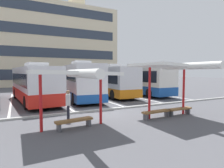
# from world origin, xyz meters

# --- Properties ---
(ground_plane) EXTENTS (160.00, 160.00, 0.00)m
(ground_plane) POSITION_xyz_m (0.00, 0.00, 0.00)
(ground_plane) COLOR #515156
(terminal_building) EXTENTS (30.01, 12.31, 19.24)m
(terminal_building) POSITION_xyz_m (0.04, 32.59, 8.27)
(terminal_building) COLOR beige
(terminal_building) RESTS_ON ground
(coach_bus_1) EXTENTS (3.56, 10.42, 3.49)m
(coach_bus_1) POSITION_xyz_m (-4.04, 7.46, 1.59)
(coach_bus_1) COLOR silver
(coach_bus_1) RESTS_ON ground
(coach_bus_2) EXTENTS (3.52, 11.05, 3.77)m
(coach_bus_2) POSITION_xyz_m (0.27, 8.01, 1.76)
(coach_bus_2) COLOR silver
(coach_bus_2) RESTS_ON ground
(coach_bus_3) EXTENTS (2.81, 11.41, 3.59)m
(coach_bus_3) POSITION_xyz_m (4.13, 9.26, 1.65)
(coach_bus_3) COLOR silver
(coach_bus_3) RESTS_ON ground
(coach_bus_4) EXTENTS (2.64, 10.34, 3.73)m
(coach_bus_4) POSITION_xyz_m (8.04, 8.20, 1.72)
(coach_bus_4) COLOR silver
(coach_bus_4) RESTS_ON ground
(lane_stripe_1) EXTENTS (0.16, 14.00, 0.01)m
(lane_stripe_1) POSITION_xyz_m (-5.93, 8.01, 0.00)
(lane_stripe_1) COLOR white
(lane_stripe_1) RESTS_ON ground
(lane_stripe_2) EXTENTS (0.16, 14.00, 0.01)m
(lane_stripe_2) POSITION_xyz_m (-1.98, 8.01, 0.00)
(lane_stripe_2) COLOR white
(lane_stripe_2) RESTS_ON ground
(lane_stripe_3) EXTENTS (0.16, 14.00, 0.01)m
(lane_stripe_3) POSITION_xyz_m (1.98, 8.01, 0.00)
(lane_stripe_3) COLOR white
(lane_stripe_3) RESTS_ON ground
(lane_stripe_4) EXTENTS (0.16, 14.00, 0.01)m
(lane_stripe_4) POSITION_xyz_m (5.93, 8.01, 0.00)
(lane_stripe_4) COLOR white
(lane_stripe_4) RESTS_ON ground
(lane_stripe_5) EXTENTS (0.16, 14.00, 0.01)m
(lane_stripe_5) POSITION_xyz_m (9.89, 8.01, 0.00)
(lane_stripe_5) COLOR white
(lane_stripe_5) RESTS_ON ground
(waiting_shelter_0) EXTENTS (3.95, 4.88, 2.83)m
(waiting_shelter_0) POSITION_xyz_m (-3.05, -2.21, 2.62)
(waiting_shelter_0) COLOR red
(waiting_shelter_0) RESTS_ON ground
(bench_0) EXTENTS (1.87, 0.66, 0.45)m
(bench_0) POSITION_xyz_m (-3.05, -2.13, 0.34)
(bench_0) COLOR brown
(bench_0) RESTS_ON ground
(waiting_shelter_1) EXTENTS (3.76, 5.06, 3.23)m
(waiting_shelter_1) POSITION_xyz_m (2.73, -2.54, 2.99)
(waiting_shelter_1) COLOR red
(waiting_shelter_1) RESTS_ON ground
(bench_1) EXTENTS (1.96, 0.50, 0.45)m
(bench_1) POSITION_xyz_m (1.83, -2.35, 0.34)
(bench_1) COLOR brown
(bench_1) RESTS_ON ground
(bench_2) EXTENTS (1.81, 0.46, 0.45)m
(bench_2) POSITION_xyz_m (3.63, -2.38, 0.34)
(bench_2) COLOR brown
(bench_2) RESTS_ON ground
(platform_kerb) EXTENTS (44.00, 0.24, 0.12)m
(platform_kerb) POSITION_xyz_m (0.00, 1.07, 0.06)
(platform_kerb) COLOR #ADADA8
(platform_kerb) RESTS_ON ground
(waiting_passenger_0) EXTENTS (0.37, 0.53, 1.69)m
(waiting_passenger_0) POSITION_xyz_m (-2.89, -0.31, 0.98)
(waiting_passenger_0) COLOR black
(waiting_passenger_0) RESTS_ON ground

